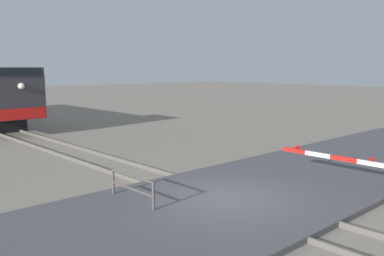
# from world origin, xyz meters

# --- Properties ---
(ground_plane) EXTENTS (160.00, 160.00, 0.00)m
(ground_plane) POSITION_xyz_m (0.00, 0.00, 0.00)
(ground_plane) COLOR gray
(rail_track_left) EXTENTS (0.08, 80.00, 0.15)m
(rail_track_left) POSITION_xyz_m (-0.72, 0.00, 0.07)
(rail_track_left) COLOR #59544C
(rail_track_left) RESTS_ON ground_plane
(rail_track_right) EXTENTS (0.08, 80.00, 0.15)m
(rail_track_right) POSITION_xyz_m (0.72, 0.00, 0.07)
(rail_track_right) COLOR #59544C
(rail_track_right) RESTS_ON ground_plane
(road_surface) EXTENTS (36.00, 6.37, 0.16)m
(road_surface) POSITION_xyz_m (0.00, 0.00, 0.08)
(road_surface) COLOR #47474C
(road_surface) RESTS_ON ground_plane
(guard_railing) EXTENTS (0.08, 2.09, 0.95)m
(guard_railing) POSITION_xyz_m (-2.24, 1.66, 0.61)
(guard_railing) COLOR #4C4742
(guard_railing) RESTS_ON ground_plane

